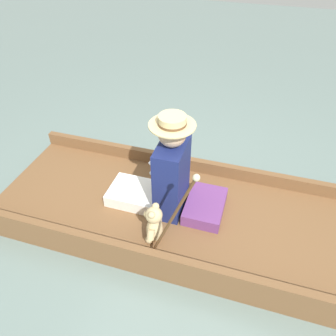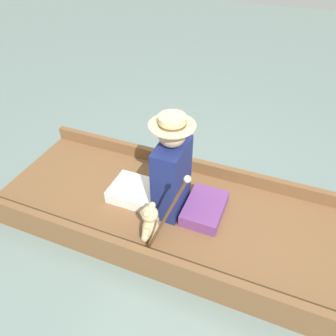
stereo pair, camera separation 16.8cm
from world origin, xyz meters
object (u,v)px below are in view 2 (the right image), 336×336
at_px(wine_glass, 157,165).
at_px(teddy_bear, 150,224).
at_px(walking_cane, 168,214).
at_px(seated_person, 164,174).

bearing_deg(wine_glass, teddy_bear, -159.90).
bearing_deg(teddy_bear, wine_glass, 20.10).
bearing_deg(wine_glass, walking_cane, -151.83).
xyz_separation_m(seated_person, wine_glass, (0.37, 0.23, -0.25)).
distance_m(wine_glass, walking_cane, 1.07).
distance_m(teddy_bear, walking_cane, 0.41).
bearing_deg(seated_person, teddy_bear, -166.01).
bearing_deg(teddy_bear, seated_person, 6.25).
xyz_separation_m(seated_person, teddy_bear, (-0.37, -0.04, -0.18)).
height_order(seated_person, teddy_bear, seated_person).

